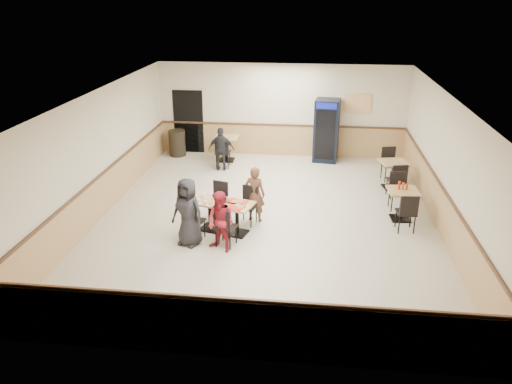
# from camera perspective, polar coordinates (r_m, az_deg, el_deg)

# --- Properties ---
(ground) EXTENTS (10.00, 10.00, 0.00)m
(ground) POSITION_cam_1_polar(r_m,az_deg,el_deg) (12.12, 1.22, -2.98)
(ground) COLOR beige
(ground) RESTS_ON ground
(room_shell) EXTENTS (10.00, 10.00, 10.00)m
(room_shell) POSITION_cam_1_polar(r_m,az_deg,el_deg) (14.25, 9.35, 3.16)
(room_shell) COLOR silver
(room_shell) RESTS_ON ground
(main_table) EXTENTS (1.49, 1.01, 0.73)m
(main_table) POSITION_cam_1_polar(r_m,az_deg,el_deg) (11.29, -3.75, -2.31)
(main_table) COLOR black
(main_table) RESTS_ON ground
(main_chairs) EXTENTS (1.58, 1.85, 0.92)m
(main_chairs) POSITION_cam_1_polar(r_m,az_deg,el_deg) (11.32, -3.97, -2.37)
(main_chairs) COLOR black
(main_chairs) RESTS_ON ground
(diner_woman_left) EXTENTS (0.86, 0.71, 1.51)m
(diner_woman_left) POSITION_cam_1_polar(r_m,az_deg,el_deg) (10.71, -7.79, -2.29)
(diner_woman_left) COLOR black
(diner_woman_left) RESTS_ON ground
(diner_woman_right) EXTENTS (0.81, 0.75, 1.32)m
(diner_woman_right) POSITION_cam_1_polar(r_m,az_deg,el_deg) (10.41, -4.05, -3.44)
(diner_woman_right) COLOR maroon
(diner_woman_right) RESTS_ON ground
(diner_man_opposite) EXTENTS (0.56, 0.43, 1.36)m
(diner_man_opposite) POSITION_cam_1_polar(r_m,az_deg,el_deg) (11.74, -0.13, -0.23)
(diner_man_opposite) COLOR #543424
(diner_man_opposite) RESTS_ON ground
(lone_diner) EXTENTS (0.80, 0.37, 1.33)m
(lone_diner) POSITION_cam_1_polar(r_m,az_deg,el_deg) (15.16, -3.99, 4.92)
(lone_diner) COLOR black
(lone_diner) RESTS_ON ground
(tabletop_clutter) EXTENTS (1.15, 0.72, 0.12)m
(tabletop_clutter) POSITION_cam_1_polar(r_m,az_deg,el_deg) (11.11, -3.57, -1.19)
(tabletop_clutter) COLOR red
(tabletop_clutter) RESTS_ON main_table
(side_table_near) EXTENTS (0.75, 0.75, 0.75)m
(side_table_near) POSITION_cam_1_polar(r_m,az_deg,el_deg) (12.35, 16.36, -0.89)
(side_table_near) COLOR black
(side_table_near) RESTS_ON ground
(side_table_near_chair_south) EXTENTS (0.47, 0.47, 0.95)m
(side_table_near_chair_south) POSITION_cam_1_polar(r_m,az_deg,el_deg) (11.82, 16.79, -2.13)
(side_table_near_chair_south) COLOR black
(side_table_near_chair_south) RESTS_ON ground
(side_table_near_chair_north) EXTENTS (0.47, 0.47, 0.95)m
(side_table_near_chair_north) POSITION_cam_1_polar(r_m,az_deg,el_deg) (12.91, 15.95, 0.06)
(side_table_near_chair_north) COLOR black
(side_table_near_chair_north) RESTS_ON ground
(side_table_far) EXTENTS (0.85, 0.85, 0.77)m
(side_table_far) POSITION_cam_1_polar(r_m,az_deg,el_deg) (14.26, 15.40, 2.38)
(side_table_far) COLOR black
(side_table_far) RESTS_ON ground
(side_table_far_chair_south) EXTENTS (0.54, 0.54, 0.97)m
(side_table_far_chair_south) POSITION_cam_1_polar(r_m,az_deg,el_deg) (13.70, 15.73, 1.41)
(side_table_far_chair_south) COLOR black
(side_table_far_chair_south) RESTS_ON ground
(side_table_far_chair_north) EXTENTS (0.54, 0.54, 0.97)m
(side_table_far_chair_north) POSITION_cam_1_polar(r_m,az_deg,el_deg) (14.85, 15.07, 3.09)
(side_table_far_chair_north) COLOR black
(side_table_far_chair_north) RESTS_ON ground
(condiment_caddy) EXTENTS (0.23, 0.06, 0.20)m
(condiment_caddy) POSITION_cam_1_polar(r_m,az_deg,el_deg) (12.27, 16.35, 0.67)
(condiment_caddy) COLOR red
(condiment_caddy) RESTS_ON side_table_near
(back_table) EXTENTS (0.75, 0.75, 0.79)m
(back_table) POSITION_cam_1_polar(r_m,az_deg,el_deg) (16.04, -3.40, 5.40)
(back_table) COLOR black
(back_table) RESTS_ON ground
(back_table_chair_lone) EXTENTS (0.47, 0.47, 1.01)m
(back_table_chair_lone) POSITION_cam_1_polar(r_m,az_deg,el_deg) (15.45, -3.80, 4.63)
(back_table_chair_lone) COLOR black
(back_table_chair_lone) RESTS_ON ground
(pepsi_cooler) EXTENTS (0.84, 0.84, 1.98)m
(pepsi_cooler) POSITION_cam_1_polar(r_m,az_deg,el_deg) (16.07, 8.05, 6.97)
(pepsi_cooler) COLOR black
(pepsi_cooler) RESTS_ON ground
(trash_bin) EXTENTS (0.54, 0.54, 0.85)m
(trash_bin) POSITION_cam_1_polar(r_m,az_deg,el_deg) (16.77, -8.99, 5.55)
(trash_bin) COLOR black
(trash_bin) RESTS_ON ground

